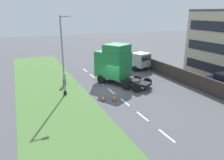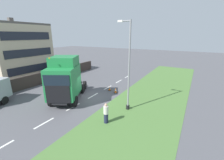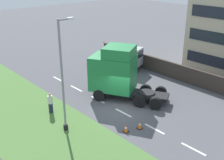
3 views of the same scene
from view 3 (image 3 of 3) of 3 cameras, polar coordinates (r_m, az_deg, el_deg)
name	(u,v)px [view 3 (image 3 of 3)]	position (r m, az deg, el deg)	size (l,w,h in m)	color
ground_plane	(117,110)	(22.87, 1.07, -6.04)	(120.00, 120.00, 0.00)	#515156
grass_verge	(53,138)	(19.83, -11.94, -11.42)	(7.00, 44.00, 0.01)	#4C7538
lane_markings	(123,113)	(22.43, 2.31, -6.66)	(0.16, 21.00, 0.00)	white
boundary_wall	(183,74)	(28.91, 14.22, 1.27)	(0.25, 24.00, 1.64)	#382D28
lorry_cab	(116,72)	(24.07, 0.82, 1.55)	(5.37, 6.86, 4.79)	black
flatbed_truck	(126,58)	(31.17, 2.95, 4.48)	(4.11, 6.29, 2.51)	#999EA3
lamp_post	(63,82)	(18.92, -9.84, -0.46)	(1.28, 0.33, 7.85)	black
pedestrian	(50,103)	(22.63, -12.41, -4.62)	(0.39, 0.39, 1.66)	#1E233D
traffic_cone_lead	(126,128)	(19.91, 2.85, -9.80)	(0.36, 0.36, 0.58)	black
traffic_cone_trailing	(140,125)	(20.37, 5.67, -9.10)	(0.36, 0.36, 0.58)	black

